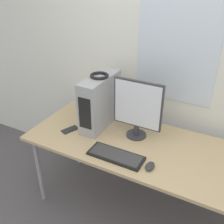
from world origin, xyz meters
name	(u,v)px	position (x,y,z in m)	size (l,w,h in m)	color
wall_back	(179,62)	(0.00, 0.93, 1.35)	(8.00, 0.07, 2.70)	silver
desk	(152,152)	(0.00, 0.40, 0.73)	(2.14, 0.80, 0.78)	tan
pc_tower	(100,102)	(-0.56, 0.52, 1.02)	(0.17, 0.50, 0.47)	#9E9EA3
headphones	(99,76)	(-0.56, 0.52, 1.26)	(0.16, 0.16, 0.03)	black
monitor_main	(138,108)	(-0.19, 0.50, 1.06)	(0.42, 0.17, 0.51)	#333338
keyboard	(116,156)	(-0.21, 0.16, 0.79)	(0.44, 0.17, 0.02)	black
mouse	(150,166)	(0.07, 0.16, 0.80)	(0.06, 0.11, 0.03)	#2D2D2D
cell_phone	(70,130)	(-0.75, 0.30, 0.78)	(0.12, 0.17, 0.01)	#232328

